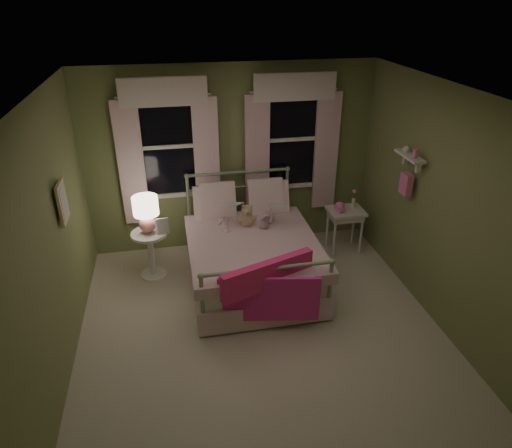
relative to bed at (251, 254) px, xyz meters
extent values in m
plane|color=beige|center=(-0.07, -1.04, -0.38)|extent=(4.20, 4.20, 0.00)
plane|color=white|center=(-0.07, -1.04, 2.22)|extent=(4.20, 4.20, 0.00)
plane|color=olive|center=(-0.07, 1.06, 0.92)|extent=(4.00, 0.00, 4.00)
plane|color=olive|center=(-0.07, -3.14, 0.92)|extent=(4.00, 0.00, 4.00)
plane|color=olive|center=(-2.07, -1.04, 0.92)|extent=(0.00, 4.20, 4.20)
plane|color=olive|center=(1.93, -1.04, 0.92)|extent=(0.00, 4.20, 4.20)
cube|color=white|center=(0.00, -0.03, 0.04)|extent=(1.44, 1.94, 0.26)
cube|color=white|center=(0.00, -0.03, -0.20)|extent=(1.54, 2.02, 0.30)
cube|color=white|center=(0.00, -0.18, 0.22)|extent=(1.58, 1.75, 0.14)
cylinder|color=#9EB793|center=(-0.69, -0.03, -0.08)|extent=(0.04, 1.90, 0.04)
cylinder|color=#9EB793|center=(0.69, -0.03, -0.08)|extent=(0.04, 1.90, 0.04)
cylinder|color=#9EB793|center=(-0.71, 0.94, 0.19)|extent=(0.04, 0.04, 1.15)
cylinder|color=#9EB793|center=(0.71, 0.94, 0.19)|extent=(0.04, 0.04, 1.15)
sphere|color=#9EB793|center=(-0.71, 0.94, 0.77)|extent=(0.07, 0.07, 0.07)
sphere|color=#9EB793|center=(0.71, 0.94, 0.77)|extent=(0.07, 0.07, 0.07)
cylinder|color=#9EB793|center=(0.00, 0.94, 0.77)|extent=(1.42, 0.04, 0.04)
cylinder|color=#9EB793|center=(0.00, 0.94, 0.55)|extent=(1.38, 0.03, 0.03)
cylinder|color=#9EB793|center=(-0.71, -1.00, 0.02)|extent=(0.04, 0.04, 0.80)
cylinder|color=#9EB793|center=(0.71, -1.00, 0.02)|extent=(0.04, 0.04, 0.80)
sphere|color=#9EB793|center=(-0.71, -1.00, 0.42)|extent=(0.07, 0.07, 0.07)
sphere|color=#9EB793|center=(0.71, -1.00, 0.42)|extent=(0.07, 0.07, 0.07)
cylinder|color=#9EB793|center=(0.00, -1.00, 0.42)|extent=(1.42, 0.04, 0.04)
cube|color=white|center=(-0.38, 0.67, 0.42)|extent=(0.55, 0.32, 0.57)
cube|color=white|center=(0.38, 0.67, 0.42)|extent=(0.55, 0.32, 0.57)
cube|color=white|center=(-0.33, 0.67, 0.50)|extent=(0.48, 0.30, 0.51)
cube|color=white|center=(0.33, 0.67, 0.50)|extent=(0.48, 0.30, 0.51)
cube|color=#F42F79|center=(0.00, -1.00, 0.34)|extent=(1.07, 0.47, 0.32)
cube|color=#E82D93|center=(0.00, -1.07, 0.07)|extent=(1.09, 0.24, 0.55)
imported|color=#F7D1DD|center=(-0.28, 0.42, 0.52)|extent=(0.25, 0.17, 0.66)
imported|color=#F7D1DD|center=(0.28, 0.42, 0.52)|extent=(0.39, 0.35, 0.67)
imported|color=beige|center=(-0.28, 0.17, 0.58)|extent=(0.23, 0.18, 0.26)
imported|color=beige|center=(0.28, 0.17, 0.54)|extent=(0.21, 0.14, 0.26)
sphere|color=tan|center=(0.00, 0.27, 0.37)|extent=(0.20, 0.20, 0.20)
sphere|color=tan|center=(0.00, 0.25, 0.51)|extent=(0.15, 0.15, 0.15)
sphere|color=tan|center=(-0.04, 0.25, 0.56)|extent=(0.06, 0.06, 0.06)
sphere|color=tan|center=(0.04, 0.25, 0.56)|extent=(0.06, 0.06, 0.06)
sphere|color=tan|center=(-0.08, 0.24, 0.39)|extent=(0.08, 0.08, 0.08)
sphere|color=tan|center=(0.08, 0.24, 0.39)|extent=(0.08, 0.08, 0.08)
sphere|color=#8C6B51|center=(0.00, 0.20, 0.50)|extent=(0.05, 0.05, 0.05)
cylinder|color=white|center=(-1.26, 0.34, 0.25)|extent=(0.46, 0.46, 0.04)
cylinder|color=white|center=(-1.26, 0.34, -0.06)|extent=(0.08, 0.08, 0.60)
cylinder|color=white|center=(-1.26, 0.34, -0.37)|extent=(0.34, 0.34, 0.03)
sphere|color=#DF8584|center=(-1.26, 0.34, 0.39)|extent=(0.21, 0.21, 0.21)
cylinder|color=pink|center=(-1.26, 0.34, 0.51)|extent=(0.03, 0.03, 0.13)
cylinder|color=#FFEAC6|center=(-1.26, 0.34, 0.65)|extent=(0.32, 0.32, 0.24)
imported|color=beige|center=(-1.16, 0.26, 0.27)|extent=(0.17, 0.23, 0.02)
cube|color=white|center=(1.46, 0.49, 0.25)|extent=(0.50, 0.40, 0.04)
cube|color=white|center=(1.46, 0.49, 0.18)|extent=(0.44, 0.34, 0.08)
cylinder|color=white|center=(1.26, 0.34, -0.07)|extent=(0.04, 0.04, 0.60)
cylinder|color=white|center=(1.66, 0.34, -0.07)|extent=(0.04, 0.04, 0.60)
cylinder|color=white|center=(1.26, 0.64, -0.07)|extent=(0.04, 0.04, 0.60)
cylinder|color=white|center=(1.66, 0.64, -0.07)|extent=(0.04, 0.04, 0.60)
sphere|color=pink|center=(1.36, 0.49, 0.33)|extent=(0.14, 0.14, 0.14)
cube|color=pink|center=(1.36, 0.40, 0.31)|extent=(0.11, 0.06, 0.04)
cylinder|color=white|center=(1.58, 0.54, 0.34)|extent=(0.05, 0.05, 0.14)
cylinder|color=#4C7F3F|center=(1.58, 0.54, 0.45)|extent=(0.01, 0.01, 0.12)
sphere|color=pink|center=(1.58, 0.54, 0.52)|extent=(0.06, 0.06, 0.06)
cube|color=black|center=(-0.92, 1.04, 1.17)|extent=(0.76, 0.02, 1.35)
cube|color=white|center=(-0.92, 1.02, 1.87)|extent=(0.84, 0.05, 0.06)
cube|color=white|center=(-0.92, 1.02, 0.47)|extent=(0.84, 0.05, 0.06)
cube|color=white|center=(-1.32, 1.02, 1.17)|extent=(0.06, 0.05, 1.40)
cube|color=white|center=(-0.52, 1.02, 1.17)|extent=(0.06, 0.05, 1.40)
cube|color=white|center=(-0.92, 1.02, 1.17)|extent=(0.76, 0.04, 0.05)
cube|color=white|center=(-1.42, 0.98, 0.97)|extent=(0.34, 0.06, 1.70)
cube|color=white|center=(-0.42, 0.98, 0.97)|extent=(0.34, 0.06, 1.70)
cube|color=white|center=(-0.92, 0.96, 1.90)|extent=(1.10, 0.08, 0.36)
cylinder|color=white|center=(-0.92, 1.00, 1.84)|extent=(1.20, 0.03, 0.03)
cube|color=black|center=(0.78, 1.04, 1.17)|extent=(0.76, 0.02, 1.35)
cube|color=white|center=(0.78, 1.02, 1.87)|extent=(0.84, 0.05, 0.06)
cube|color=white|center=(0.78, 1.02, 0.47)|extent=(0.84, 0.05, 0.06)
cube|color=white|center=(0.38, 1.02, 1.17)|extent=(0.06, 0.05, 1.40)
cube|color=white|center=(1.18, 1.02, 1.17)|extent=(0.06, 0.05, 1.40)
cube|color=white|center=(0.78, 1.02, 1.17)|extent=(0.76, 0.04, 0.05)
cube|color=silver|center=(0.28, 0.98, 0.97)|extent=(0.34, 0.06, 1.70)
cube|color=silver|center=(1.28, 0.98, 0.97)|extent=(0.34, 0.06, 1.70)
cube|color=white|center=(0.78, 0.96, 1.90)|extent=(1.10, 0.08, 0.36)
cylinder|color=white|center=(0.78, 1.00, 1.84)|extent=(1.20, 0.03, 0.03)
cube|color=white|center=(1.82, -0.34, 1.32)|extent=(0.15, 0.50, 0.03)
cube|color=white|center=(1.86, -0.49, 1.24)|extent=(0.06, 0.03, 0.14)
cube|color=white|center=(1.86, -0.19, 1.24)|extent=(0.06, 0.03, 0.14)
cylinder|color=pink|center=(1.82, -0.44, 1.39)|extent=(0.06, 0.06, 0.10)
sphere|color=white|center=(1.82, -0.24, 1.37)|extent=(0.08, 0.08, 0.08)
cube|color=pink|center=(1.83, -0.34, 0.97)|extent=(0.08, 0.18, 0.26)
cube|color=beige|center=(-2.02, -0.44, 1.12)|extent=(0.03, 0.32, 0.42)
cube|color=silver|center=(-2.01, -0.44, 1.12)|extent=(0.01, 0.25, 0.34)
camera|label=1|loc=(-0.91, -4.94, 3.05)|focal=32.00mm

